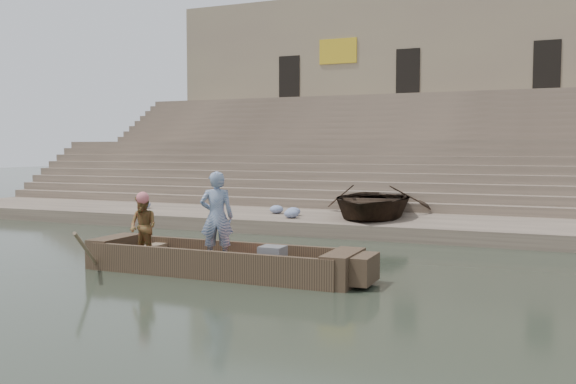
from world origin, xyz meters
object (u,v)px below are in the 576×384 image
Objects in this scene: standing_man at (217,217)px; beached_rowboat at (372,201)px; rowing_man at (143,227)px; television at (272,257)px; main_rowboat at (220,268)px.

standing_man is 7.66m from beached_rowboat.
standing_man is 1.65m from rowing_man.
rowing_man is at bearing -177.23° from television.
rowing_man reaches higher than main_rowboat.
main_rowboat is 10.87× the size of television.
beached_rowboat is (2.75, 7.76, 0.02)m from rowing_man.
main_rowboat is at bearing -104.20° from beached_rowboat.
main_rowboat is 1.17m from television.
beached_rowboat is at bearing 79.84° from rowing_man.
beached_rowboat is at bearing 90.78° from television.
rowing_man is (-1.72, -0.14, 0.76)m from main_rowboat.
beached_rowboat is (-0.10, 7.63, 0.47)m from television.
main_rowboat is at bearing -180.00° from television.
standing_man is at bearing 149.96° from main_rowboat.
main_rowboat is 3.83× the size of rowing_man.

